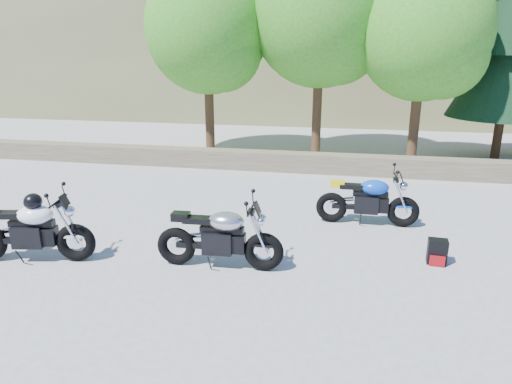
% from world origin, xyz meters
% --- Properties ---
extents(ground, '(90.00, 90.00, 0.00)m').
position_xyz_m(ground, '(0.00, 0.00, 0.00)').
color(ground, gray).
rests_on(ground, ground).
extents(stone_wall, '(22.00, 0.55, 0.50)m').
position_xyz_m(stone_wall, '(0.00, 5.50, 0.25)').
color(stone_wall, brown).
rests_on(stone_wall, ground).
extents(tree_decid_left, '(3.67, 3.67, 5.62)m').
position_xyz_m(tree_decid_left, '(-2.39, 7.14, 3.63)').
color(tree_decid_left, '#382314').
rests_on(tree_decid_left, ground).
extents(tree_decid_mid, '(4.08, 4.08, 6.24)m').
position_xyz_m(tree_decid_mid, '(0.91, 7.54, 4.04)').
color(tree_decid_mid, '#382314').
rests_on(tree_decid_mid, ground).
extents(tree_decid_right, '(3.54, 3.54, 5.41)m').
position_xyz_m(tree_decid_right, '(3.71, 6.94, 3.50)').
color(tree_decid_right, '#382314').
rests_on(tree_decid_right, ground).
extents(silver_bike, '(1.94, 0.62, 0.97)m').
position_xyz_m(silver_bike, '(-0.05, -0.50, 0.47)').
color(silver_bike, black).
rests_on(silver_bike, ground).
extents(white_bike, '(1.97, 0.68, 1.10)m').
position_xyz_m(white_bike, '(-2.98, -0.85, 0.54)').
color(white_bike, black).
rests_on(white_bike, ground).
extents(blue_bike, '(1.90, 0.60, 0.95)m').
position_xyz_m(blue_bike, '(2.18, 1.77, 0.46)').
color(blue_bike, black).
rests_on(blue_bike, ground).
extents(backpack, '(0.30, 0.26, 0.39)m').
position_xyz_m(backpack, '(3.18, 0.26, 0.19)').
color(backpack, black).
rests_on(backpack, ground).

